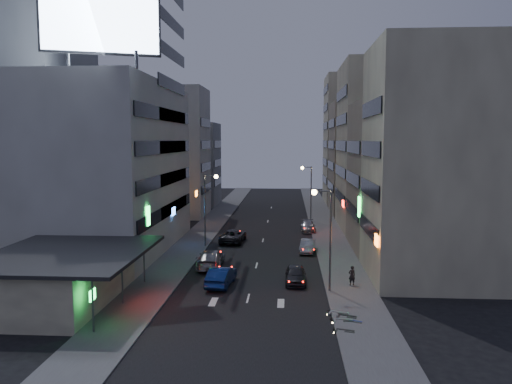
# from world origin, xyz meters

# --- Properties ---
(ground) EXTENTS (180.00, 180.00, 0.00)m
(ground) POSITION_xyz_m (0.00, 0.00, 0.00)
(ground) COLOR black
(ground) RESTS_ON ground
(sidewalk_left) EXTENTS (4.00, 120.00, 0.12)m
(sidewalk_left) POSITION_xyz_m (-8.00, 30.00, 0.06)
(sidewalk_left) COLOR #4C4C4F
(sidewalk_left) RESTS_ON ground
(sidewalk_right) EXTENTS (4.00, 120.00, 0.12)m
(sidewalk_right) POSITION_xyz_m (8.00, 30.00, 0.06)
(sidewalk_right) COLOR #4C4C4F
(sidewalk_right) RESTS_ON ground
(food_court) EXTENTS (11.00, 13.00, 3.88)m
(food_court) POSITION_xyz_m (-13.90, 2.00, 1.98)
(food_court) COLOR beige
(food_court) RESTS_ON ground
(white_building) EXTENTS (14.00, 24.00, 18.00)m
(white_building) POSITION_xyz_m (-17.00, 20.00, 9.00)
(white_building) COLOR #B9B9B4
(white_building) RESTS_ON ground
(grey_tower) EXTENTS (10.00, 14.00, 34.00)m
(grey_tower) POSITION_xyz_m (-26.00, 23.00, 17.00)
(grey_tower) COLOR gray
(grey_tower) RESTS_ON ground
(shophouse_near) EXTENTS (10.00, 11.00, 20.00)m
(shophouse_near) POSITION_xyz_m (15.00, 10.50, 10.00)
(shophouse_near) COLOR beige
(shophouse_near) RESTS_ON ground
(shophouse_mid) EXTENTS (11.00, 12.00, 16.00)m
(shophouse_mid) POSITION_xyz_m (15.50, 22.00, 8.00)
(shophouse_mid) COLOR gray
(shophouse_mid) RESTS_ON ground
(shophouse_far) EXTENTS (10.00, 14.00, 22.00)m
(shophouse_far) POSITION_xyz_m (15.00, 35.00, 11.00)
(shophouse_far) COLOR beige
(shophouse_far) RESTS_ON ground
(far_left_a) EXTENTS (11.00, 10.00, 20.00)m
(far_left_a) POSITION_xyz_m (-15.50, 45.00, 10.00)
(far_left_a) COLOR #B9B9B4
(far_left_a) RESTS_ON ground
(far_left_b) EXTENTS (12.00, 10.00, 15.00)m
(far_left_b) POSITION_xyz_m (-16.00, 58.00, 7.50)
(far_left_b) COLOR gray
(far_left_b) RESTS_ON ground
(far_right_a) EXTENTS (11.00, 12.00, 18.00)m
(far_right_a) POSITION_xyz_m (15.50, 50.00, 9.00)
(far_right_a) COLOR gray
(far_right_a) RESTS_ON ground
(far_right_b) EXTENTS (12.00, 12.00, 24.00)m
(far_right_b) POSITION_xyz_m (16.00, 64.00, 12.00)
(far_right_b) COLOR beige
(far_right_b) RESTS_ON ground
(billboard) EXTENTS (9.52, 3.75, 6.20)m
(billboard) POSITION_xyz_m (-12.99, 9.97, 21.66)
(billboard) COLOR #595B60
(billboard) RESTS_ON white_building
(street_lamp_right_near) EXTENTS (1.60, 0.44, 8.02)m
(street_lamp_right_near) POSITION_xyz_m (5.90, 6.00, 5.36)
(street_lamp_right_near) COLOR #595B60
(street_lamp_right_near) RESTS_ON sidewalk_right
(street_lamp_left) EXTENTS (1.60, 0.44, 8.02)m
(street_lamp_left) POSITION_xyz_m (-5.90, 22.00, 5.36)
(street_lamp_left) COLOR #595B60
(street_lamp_left) RESTS_ON sidewalk_left
(street_lamp_right_far) EXTENTS (1.60, 0.44, 8.02)m
(street_lamp_right_far) POSITION_xyz_m (5.90, 40.00, 5.36)
(street_lamp_right_far) COLOR #595B60
(street_lamp_right_far) RESTS_ON sidewalk_right
(parked_car_right_near) EXTENTS (1.72, 4.25, 1.45)m
(parked_car_right_near) POSITION_xyz_m (3.64, 8.32, 0.72)
(parked_car_right_near) COLOR #2A2B30
(parked_car_right_near) RESTS_ON ground
(parked_car_right_mid) EXTENTS (1.92, 4.27, 1.36)m
(parked_car_right_mid) POSITION_xyz_m (5.07, 19.88, 0.68)
(parked_car_right_mid) COLOR #A8ABB0
(parked_car_right_mid) RESTS_ON ground
(parked_car_left) EXTENTS (2.93, 5.72, 1.55)m
(parked_car_left) POSITION_xyz_m (-3.45, 24.67, 0.77)
(parked_car_left) COLOR #2B292F
(parked_car_left) RESTS_ON ground
(parked_car_right_far) EXTENTS (1.95, 4.63, 1.33)m
(parked_car_right_far) POSITION_xyz_m (5.60, 32.16, 0.67)
(parked_car_right_far) COLOR gray
(parked_car_right_far) RESTS_ON ground
(road_car_blue) EXTENTS (2.15, 4.92, 1.57)m
(road_car_blue) POSITION_xyz_m (-2.47, 7.22, 0.79)
(road_car_blue) COLOR navy
(road_car_blue) RESTS_ON ground
(road_car_silver) EXTENTS (2.47, 5.74, 1.65)m
(road_car_silver) POSITION_xyz_m (-4.27, 13.04, 0.82)
(road_car_silver) COLOR gray
(road_car_silver) RESTS_ON ground
(person) EXTENTS (0.68, 0.55, 1.61)m
(person) POSITION_xyz_m (8.22, 7.59, 0.93)
(person) COLOR black
(person) RESTS_ON sidewalk_right
(scooter_black_a) EXTENTS (1.04, 1.82, 1.05)m
(scooter_black_a) POSITION_xyz_m (7.22, -2.26, 0.65)
(scooter_black_a) COLOR black
(scooter_black_a) RESTS_ON sidewalk_right
(scooter_silver_a) EXTENTS (0.86, 1.97, 1.16)m
(scooter_silver_a) POSITION_xyz_m (7.36, -0.29, 0.70)
(scooter_silver_a) COLOR #9A9EA2
(scooter_silver_a) RESTS_ON sidewalk_right
(scooter_blue) EXTENTS (1.12, 1.70, 0.99)m
(scooter_blue) POSITION_xyz_m (7.94, -0.65, 0.61)
(scooter_blue) COLOR navy
(scooter_blue) RESTS_ON sidewalk_right
(scooter_black_b) EXTENTS (1.16, 1.93, 1.12)m
(scooter_black_b) POSITION_xyz_m (7.70, 0.30, 0.68)
(scooter_black_b) COLOR black
(scooter_black_b) RESTS_ON sidewalk_right
(scooter_silver_b) EXTENTS (1.26, 2.03, 1.18)m
(scooter_silver_b) POSITION_xyz_m (7.22, 0.91, 0.71)
(scooter_silver_b) COLOR #B8B9C1
(scooter_silver_b) RESTS_ON sidewalk_right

